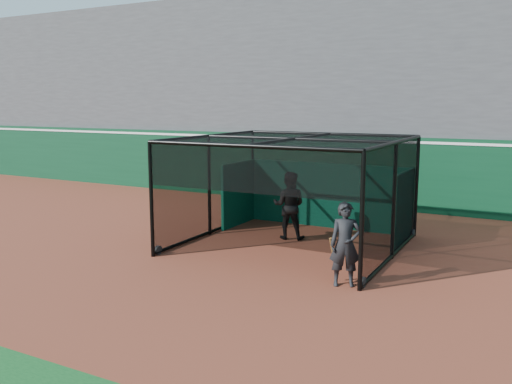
% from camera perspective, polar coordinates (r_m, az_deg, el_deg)
% --- Properties ---
extents(ground, '(120.00, 120.00, 0.00)m').
position_cam_1_polar(ground, '(12.41, -4.78, -7.69)').
color(ground, brown).
rests_on(ground, ground).
extents(outfield_wall, '(50.00, 0.50, 2.50)m').
position_cam_1_polar(outfield_wall, '(19.70, 8.65, 2.41)').
color(outfield_wall, '#0A3A1F').
rests_on(outfield_wall, ground).
extents(grandstand, '(50.00, 7.85, 8.95)m').
position_cam_1_polar(grandstand, '(23.17, 12.01, 11.24)').
color(grandstand, '#4C4C4F').
rests_on(grandstand, ground).
extents(batting_cage, '(5.18, 5.11, 2.74)m').
position_cam_1_polar(batting_cage, '(13.80, 4.01, -0.11)').
color(batting_cage, black).
rests_on(batting_cage, ground).
extents(batter, '(1.03, 0.89, 1.82)m').
position_cam_1_polar(batter, '(14.59, 3.50, -1.41)').
color(batter, black).
rests_on(batter, ground).
extents(on_deck_player, '(0.73, 0.63, 1.70)m').
position_cam_1_polar(on_deck_player, '(10.96, 9.37, -5.48)').
color(on_deck_player, black).
rests_on(on_deck_player, ground).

